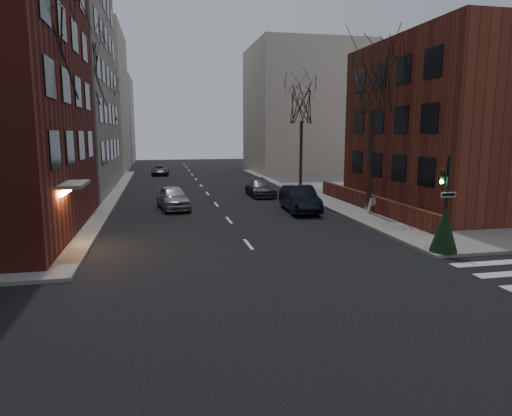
{
  "coord_description": "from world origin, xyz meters",
  "views": [
    {
      "loc": [
        -3.89,
        -8.05,
        5.1
      ],
      "look_at": [
        -0.03,
        10.15,
        2.0
      ],
      "focal_mm": 32.0,
      "sensor_mm": 36.0,
      "label": 1
    }
  ],
  "objects": [
    {
      "name": "building_right_brick",
      "position": [
        16.5,
        19.0,
        5.5
      ],
      "size": [
        12.0,
        14.0,
        11.0
      ],
      "primitive_type": "cube",
      "color": "maroon",
      "rests_on": "ground"
    },
    {
      "name": "building_distant_ra",
      "position": [
        15.0,
        50.0,
        8.0
      ],
      "size": [
        14.0,
        14.0,
        16.0
      ],
      "primitive_type": "cube",
      "color": "#BDB2A0",
      "rests_on": "ground"
    },
    {
      "name": "tree_left_a",
      "position": [
        -8.8,
        14.0,
        8.47
      ],
      "size": [
        4.18,
        4.18,
        10.26
      ],
      "color": "#2D231C",
      "rests_on": "sidewalk_far_left"
    },
    {
      "name": "traffic_signal",
      "position": [
        7.94,
        8.99,
        1.91
      ],
      "size": [
        0.76,
        0.44,
        4.0
      ],
      "color": "black",
      "rests_on": "sidewalk_far_right"
    },
    {
      "name": "sandwich_board",
      "position": [
        8.94,
        17.89,
        0.62
      ],
      "size": [
        0.47,
        0.62,
        0.95
      ],
      "primitive_type": "cube",
      "rotation": [
        0.0,
        0.0,
        0.08
      ],
      "color": "silver",
      "rests_on": "sidewalk_far_right"
    },
    {
      "name": "car_lane_far",
      "position": [
        -3.8,
        47.96,
        0.59
      ],
      "size": [
        2.17,
        4.36,
        1.19
      ],
      "primitive_type": "imported",
      "rotation": [
        0.0,
        0.0,
        -0.05
      ],
      "color": "#3E3E43",
      "rests_on": "ground"
    },
    {
      "name": "parked_sedan",
      "position": [
        4.94,
        19.98,
        0.84
      ],
      "size": [
        2.07,
        5.18,
        1.67
      ],
      "primitive_type": "imported",
      "rotation": [
        0.0,
        0.0,
        -0.06
      ],
      "color": "black",
      "rests_on": "ground"
    },
    {
      "name": "building_distant_la",
      "position": [
        -15.0,
        55.0,
        9.0
      ],
      "size": [
        14.0,
        16.0,
        18.0
      ],
      "primitive_type": "cube",
      "color": "#BDB2A0",
      "rests_on": "ground"
    },
    {
      "name": "tree_right_b",
      "position": [
        8.8,
        32.0,
        7.59
      ],
      "size": [
        3.74,
        3.74,
        9.18
      ],
      "color": "#2D231C",
      "rests_on": "sidewalk_far_right"
    },
    {
      "name": "streetlamp_far",
      "position": [
        -8.2,
        42.0,
        4.24
      ],
      "size": [
        0.36,
        0.36,
        6.28
      ],
      "color": "black",
      "rests_on": "sidewalk_far_left"
    },
    {
      "name": "low_wall_right",
      "position": [
        9.3,
        19.0,
        0.65
      ],
      "size": [
        0.35,
        16.0,
        1.0
      ],
      "primitive_type": "cube",
      "color": "maroon",
      "rests_on": "sidewalk_far_right"
    },
    {
      "name": "sidewalk_far_right",
      "position": [
        29.0,
        30.0,
        0.07
      ],
      "size": [
        44.0,
        44.0,
        0.15
      ],
      "primitive_type": "cube",
      "color": "gray",
      "rests_on": "ground"
    },
    {
      "name": "car_lane_silver",
      "position": [
        -3.06,
        22.72,
        0.77
      ],
      "size": [
        2.42,
        4.72,
        1.54
      ],
      "primitive_type": "imported",
      "rotation": [
        0.0,
        0.0,
        0.14
      ],
      "color": "#9B9AA0",
      "rests_on": "ground"
    },
    {
      "name": "tree_right_a",
      "position": [
        8.8,
        18.0,
        8.03
      ],
      "size": [
        3.96,
        3.96,
        9.72
      ],
      "color": "#2D231C",
      "rests_on": "sidewalk_far_right"
    },
    {
      "name": "tree_left_b",
      "position": [
        -8.8,
        26.0,
        8.91
      ],
      "size": [
        4.4,
        4.4,
        10.8
      ],
      "color": "#2D231C",
      "rests_on": "sidewalk_far_left"
    },
    {
      "name": "evergreen_shrub",
      "position": [
        7.66,
        8.5,
        1.1
      ],
      "size": [
        1.24,
        1.24,
        1.89
      ],
      "primitive_type": "cone",
      "rotation": [
        0.0,
        0.0,
        0.1
      ],
      "color": "black",
      "rests_on": "sidewalk_far_right"
    },
    {
      "name": "car_lane_gray",
      "position": [
        4.05,
        27.68,
        0.68
      ],
      "size": [
        1.95,
        4.68,
        1.35
      ],
      "primitive_type": "imported",
      "rotation": [
        0.0,
        0.0,
        0.01
      ],
      "color": "#3D3D41",
      "rests_on": "ground"
    },
    {
      "name": "ground",
      "position": [
        0.0,
        0.0,
        0.0
      ],
      "size": [
        160.0,
        160.0,
        0.0
      ],
      "primitive_type": "plane",
      "color": "black",
      "rests_on": "ground"
    },
    {
      "name": "streetlamp_near",
      "position": [
        -8.2,
        22.0,
        4.24
      ],
      "size": [
        0.36,
        0.36,
        6.28
      ],
      "color": "black",
      "rests_on": "sidewalk_far_left"
    },
    {
      "name": "building_distant_lb",
      "position": [
        -13.0,
        72.0,
        7.0
      ],
      "size": [
        10.0,
        12.0,
        14.0
      ],
      "primitive_type": "cube",
      "color": "#BDB2A0",
      "rests_on": "ground"
    },
    {
      "name": "tree_left_c",
      "position": [
        -8.8,
        40.0,
        8.03
      ],
      "size": [
        3.96,
        3.96,
        9.72
      ],
      "color": "#2D231C",
      "rests_on": "sidewalk_far_left"
    }
  ]
}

